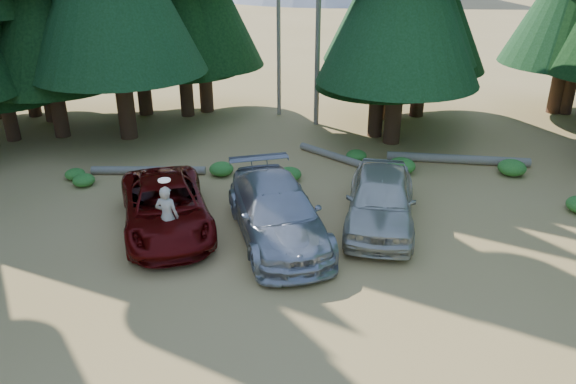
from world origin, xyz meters
name	(u,v)px	position (x,y,z in m)	size (l,w,h in m)	color
ground	(264,289)	(0.00, 0.00, 0.00)	(160.00, 160.00, 0.00)	#A58446
forest_belt_north	(301,121)	(0.00, 15.00, 0.00)	(36.00, 7.00, 22.00)	black
snag_back	(278,16)	(-1.20, 16.00, 5.00)	(0.20, 0.20, 10.00)	#6B6556
red_pickup	(166,207)	(-3.50, 3.10, 0.78)	(2.60, 5.64, 1.57)	#550807
silver_minivan_center	(277,213)	(0.08, 2.85, 0.87)	(2.43, 5.98, 1.74)	#A3A6AB
silver_minivan_right	(381,199)	(3.29, 4.01, 0.91)	(2.14, 5.31, 1.81)	beige
frisbee_player	(167,216)	(-3.04, 1.80, 1.14)	(0.74, 0.52, 2.10)	beige
log_left	(149,170)	(-5.52, 7.47, 0.16)	(0.32, 0.32, 4.48)	#6B6556
log_mid	(334,156)	(1.76, 9.71, 0.15)	(0.30, 0.30, 3.64)	#6B6556
log_right	(457,159)	(6.84, 9.70, 0.18)	(0.37, 0.37, 5.74)	#6B6556
shrub_far_left	(84,180)	(-7.59, 6.17, 0.22)	(0.82, 0.82, 0.45)	#206D21
shrub_left	(221,169)	(-2.63, 7.62, 0.26)	(0.95, 0.95, 0.52)	#206D21
shrub_center_left	(289,174)	(0.07, 7.35, 0.25)	(0.91, 0.91, 0.50)	#206D21
shrub_center_right	(356,156)	(2.68, 9.60, 0.24)	(0.85, 0.85, 0.47)	#206D21
shrub_right	(401,166)	(4.42, 8.46, 0.30)	(1.10, 1.10, 0.60)	#206D21
shrub_far_right	(512,168)	(8.72, 8.65, 0.30)	(1.09, 1.09, 0.60)	#206D21
shrub_edge_west	(75,174)	(-8.18, 6.74, 0.21)	(0.76, 0.76, 0.42)	#206D21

